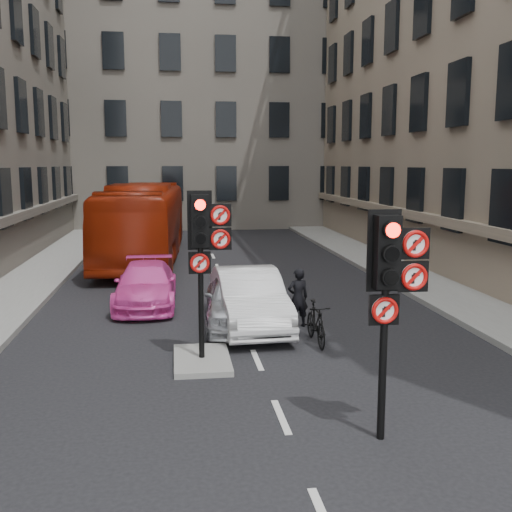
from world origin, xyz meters
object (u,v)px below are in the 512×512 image
object	(u,v)px
signal_far	(204,238)
car_pink	(146,285)
car_silver	(238,298)
info_sign	(200,289)
signal_near	(391,276)
car_white	(249,299)
motorcycle	(316,323)
motorcyclist	(298,298)
bus_red	(144,222)

from	to	relation	value
signal_far	car_pink	xyz separation A→B (m)	(-1.51, 5.51, -2.07)
car_silver	info_sign	size ratio (longest dim) A/B	2.07
signal_far	car_pink	size ratio (longest dim) A/B	0.82
signal_far	signal_near	bearing A→B (deg)	-56.98
car_white	motorcycle	distance (m)	2.22
signal_near	motorcyclist	world-z (taller)	signal_near
car_white	bus_red	bearing A→B (deg)	103.41
car_white	signal_far	bearing A→B (deg)	-117.49
car_silver	car_pink	world-z (taller)	car_silver
car_silver	motorcycle	bearing A→B (deg)	-45.27
bus_red	car_silver	bearing A→B (deg)	-72.07
motorcycle	motorcyclist	world-z (taller)	motorcyclist
bus_red	car_pink	bearing A→B (deg)	-83.90
motorcycle	bus_red	bearing A→B (deg)	108.84
car_pink	motorcyclist	distance (m)	5.03
car_silver	car_pink	size ratio (longest dim) A/B	0.98
motorcyclist	info_sign	distance (m)	3.26
car_silver	motorcyclist	size ratio (longest dim) A/B	2.75
signal_far	car_silver	bearing A→B (deg)	70.87
car_white	car_pink	world-z (taller)	car_white
signal_near	car_white	bearing A→B (deg)	101.20
signal_near	car_pink	world-z (taller)	signal_near
car_white	info_sign	bearing A→B (deg)	-126.77
car_pink	motorcyclist	size ratio (longest dim) A/B	2.81
signal_near	motorcycle	xyz separation A→B (m)	(0.07, 5.01, -2.07)
signal_far	motorcycle	size ratio (longest dim) A/B	2.12
bus_red	motorcycle	bearing A→B (deg)	-67.48
motorcycle	car_white	bearing A→B (deg)	128.72
signal_far	info_sign	size ratio (longest dim) A/B	1.73
motorcyclist	info_sign	size ratio (longest dim) A/B	0.75
signal_far	motorcyclist	world-z (taller)	signal_far
motorcyclist	signal_near	bearing A→B (deg)	80.98
motorcyclist	info_sign	world-z (taller)	info_sign
info_sign	bus_red	bearing A→B (deg)	111.40
signal_far	car_pink	bearing A→B (deg)	105.32
motorcyclist	bus_red	bearing A→B (deg)	-78.21
bus_red	motorcycle	world-z (taller)	bus_red
signal_near	car_silver	world-z (taller)	signal_near
signal_far	bus_red	xyz separation A→B (m)	(-1.96, 14.13, -1.00)
bus_red	motorcyclist	size ratio (longest dim) A/B	7.82
car_silver	car_pink	xyz separation A→B (m)	(-2.52, 2.60, -0.10)
signal_near	bus_red	world-z (taller)	signal_near
car_white	motorcycle	bearing A→B (deg)	-53.09
bus_red	motorcycle	xyz separation A→B (m)	(4.63, -13.13, -1.19)
signal_far	car_white	size ratio (longest dim) A/B	0.78
car_silver	car_white	world-z (taller)	car_white
car_silver	signal_near	bearing A→B (deg)	-73.35
motorcycle	signal_near	bearing A→B (deg)	-91.36
bus_red	info_sign	bearing A→B (deg)	-78.91
motorcyclist	car_silver	bearing A→B (deg)	-22.97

